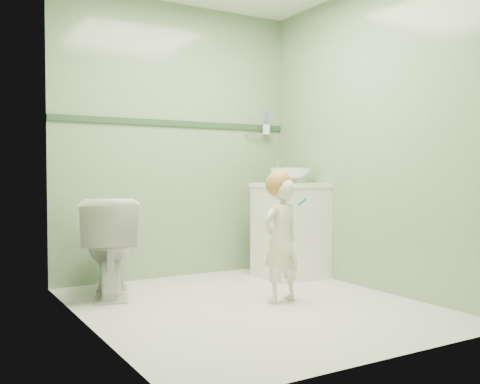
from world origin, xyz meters
TOP-DOWN VIEW (x-y plane):
  - ground at (0.00, 0.00)m, footprint 2.50×2.50m
  - room_shell at (0.00, 0.00)m, footprint 2.50×2.54m
  - trim_stripe at (0.00, 1.24)m, footprint 2.20×0.02m
  - vanity at (0.84, 0.70)m, footprint 0.52×0.50m
  - counter at (0.84, 0.70)m, footprint 0.54×0.52m
  - basin at (0.84, 0.70)m, footprint 0.37×0.37m
  - faucet at (0.84, 0.89)m, footprint 0.03×0.13m
  - cup_holder at (0.89, 1.18)m, footprint 0.26×0.07m
  - toilet at (-0.74, 0.80)m, footprint 0.61×0.81m
  - toddler at (0.24, -0.02)m, footprint 0.34×0.25m
  - hair_cap at (0.24, 0.01)m, footprint 0.19×0.19m
  - teal_toothbrush at (0.33, -0.13)m, footprint 0.11×0.14m

SIDE VIEW (x-z plane):
  - ground at x=0.00m, z-range 0.00..0.00m
  - toilet at x=-0.74m, z-range 0.00..0.74m
  - vanity at x=0.84m, z-range 0.00..0.80m
  - toddler at x=0.24m, z-range 0.00..0.87m
  - teal_toothbrush at x=0.33m, z-range 0.68..0.76m
  - counter at x=0.84m, z-range 0.79..0.83m
  - hair_cap at x=0.24m, z-range 0.74..0.93m
  - basin at x=0.84m, z-range 0.83..0.96m
  - faucet at x=0.84m, z-range 0.88..1.06m
  - room_shell at x=0.00m, z-range 0.00..2.40m
  - cup_holder at x=0.89m, z-range 1.22..1.43m
  - trim_stripe at x=0.00m, z-range 1.33..1.38m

